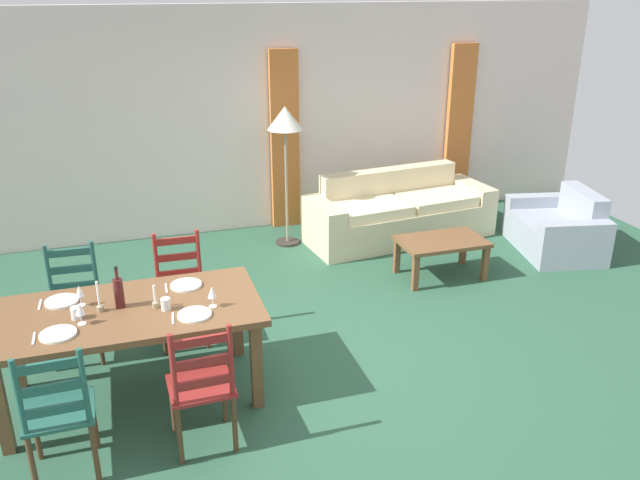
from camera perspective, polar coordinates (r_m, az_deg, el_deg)
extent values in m
cube|color=#2A533C|center=(5.55, -0.05, -10.32)|extent=(9.60, 9.60, 0.02)
cube|color=silver|center=(8.06, -7.26, 10.28)|extent=(9.60, 0.16, 2.70)
cube|color=#C76B30|center=(8.10, -3.11, 8.66)|extent=(0.35, 0.08, 2.20)
cube|color=#C76B30|center=(8.99, 12.07, 9.53)|extent=(0.35, 0.08, 2.20)
cube|color=brown|center=(4.90, -16.54, -6.07)|extent=(1.90, 0.96, 0.05)
cube|color=brown|center=(4.84, -26.20, -13.08)|extent=(0.08, 0.08, 0.70)
cube|color=brown|center=(4.82, -5.59, -10.83)|extent=(0.08, 0.08, 0.70)
cube|color=brown|center=(5.48, -25.24, -8.67)|extent=(0.08, 0.08, 0.70)
cube|color=brown|center=(5.46, -7.32, -6.68)|extent=(0.08, 0.08, 0.70)
cube|color=#215549|center=(4.48, -21.89, -13.79)|extent=(0.43, 0.41, 0.03)
cylinder|color=#4F3520|center=(4.77, -23.66, -15.11)|extent=(0.04, 0.04, 0.43)
cylinder|color=#4F3520|center=(4.74, -19.21, -14.68)|extent=(0.04, 0.04, 0.43)
cylinder|color=#4F3520|center=(4.50, -23.90, -17.64)|extent=(0.04, 0.04, 0.43)
cylinder|color=#4F3520|center=(4.46, -19.12, -17.20)|extent=(0.04, 0.04, 0.43)
cylinder|color=#215549|center=(4.22, -24.93, -12.40)|extent=(0.04, 0.04, 0.50)
cylinder|color=#215549|center=(4.18, -19.96, -11.90)|extent=(0.04, 0.04, 0.50)
cube|color=#215549|center=(4.27, -22.20, -13.62)|extent=(0.38, 0.03, 0.06)
cube|color=#215549|center=(4.19, -22.50, -11.93)|extent=(0.38, 0.03, 0.06)
cube|color=#215549|center=(4.11, -22.80, -10.18)|extent=(0.38, 0.03, 0.06)
cube|color=maroon|center=(4.47, -10.41, -12.45)|extent=(0.43, 0.41, 0.03)
cylinder|color=#4F3520|center=(4.73, -12.78, -13.95)|extent=(0.04, 0.04, 0.43)
cylinder|color=#4F3520|center=(4.76, -8.38, -13.30)|extent=(0.04, 0.04, 0.43)
cylinder|color=#4F3520|center=(4.46, -12.21, -16.41)|extent=(0.04, 0.04, 0.43)
cylinder|color=#4F3520|center=(4.49, -7.49, -15.70)|extent=(0.04, 0.04, 0.43)
cylinder|color=maroon|center=(4.17, -12.75, -11.08)|extent=(0.04, 0.04, 0.50)
cylinder|color=maroon|center=(4.21, -7.82, -10.37)|extent=(0.04, 0.04, 0.50)
cube|color=maroon|center=(4.26, -10.15, -12.21)|extent=(0.38, 0.03, 0.06)
cube|color=maroon|center=(4.18, -10.29, -10.50)|extent=(0.38, 0.03, 0.06)
cube|color=maroon|center=(4.10, -10.43, -8.73)|extent=(0.38, 0.03, 0.06)
cube|color=#225249|center=(5.69, -20.71, -5.70)|extent=(0.44, 0.42, 0.03)
cylinder|color=#4F3520|center=(5.62, -18.71, -8.41)|extent=(0.04, 0.04, 0.43)
cylinder|color=#4F3520|center=(5.67, -22.36, -8.69)|extent=(0.04, 0.04, 0.43)
cylinder|color=#4F3520|center=(5.92, -18.56, -6.79)|extent=(0.04, 0.04, 0.43)
cylinder|color=#4F3520|center=(5.97, -22.01, -7.07)|extent=(0.04, 0.04, 0.43)
cylinder|color=#225249|center=(5.71, -19.14, -2.44)|extent=(0.04, 0.04, 0.50)
cylinder|color=#225249|center=(5.76, -22.70, -2.76)|extent=(0.04, 0.04, 0.50)
cube|color=#225249|center=(5.78, -20.75, -3.78)|extent=(0.38, 0.04, 0.06)
cube|color=#225249|center=(5.73, -20.95, -2.42)|extent=(0.38, 0.04, 0.06)
cube|color=#225249|center=(5.67, -21.15, -1.03)|extent=(0.38, 0.04, 0.06)
cube|color=maroon|center=(5.68, -12.03, -4.74)|extent=(0.43, 0.41, 0.03)
cylinder|color=#4F3520|center=(5.64, -9.87, -7.38)|extent=(0.04, 0.04, 0.43)
cylinder|color=#4F3520|center=(5.63, -13.54, -7.78)|extent=(0.04, 0.04, 0.43)
cylinder|color=#4F3520|center=(5.94, -10.26, -5.83)|extent=(0.04, 0.04, 0.43)
cylinder|color=#4F3520|center=(5.93, -13.73, -6.20)|extent=(0.04, 0.04, 0.43)
cylinder|color=maroon|center=(5.73, -10.58, -1.46)|extent=(0.04, 0.04, 0.50)
cylinder|color=maroon|center=(5.72, -14.17, -1.83)|extent=(0.04, 0.04, 0.50)
cube|color=maroon|center=(5.77, -12.27, -2.83)|extent=(0.38, 0.04, 0.06)
cube|color=maroon|center=(5.72, -12.39, -1.47)|extent=(0.38, 0.04, 0.06)
cube|color=maroon|center=(5.66, -12.51, -0.07)|extent=(0.38, 0.04, 0.06)
cylinder|color=white|center=(4.69, -22.00, -7.66)|extent=(0.24, 0.24, 0.02)
cube|color=silver|center=(4.71, -23.81, -7.90)|extent=(0.02, 0.17, 0.01)
cylinder|color=white|center=(4.67, -10.95, -6.44)|extent=(0.24, 0.24, 0.02)
cube|color=silver|center=(4.67, -12.78, -6.72)|extent=(0.03, 0.17, 0.01)
cylinder|color=white|center=(5.13, -21.71, -5.01)|extent=(0.24, 0.24, 0.02)
cube|color=silver|center=(5.15, -23.36, -5.24)|extent=(0.02, 0.17, 0.01)
cylinder|color=white|center=(5.12, -11.67, -3.88)|extent=(0.24, 0.24, 0.02)
cube|color=silver|center=(5.11, -13.33, -4.14)|extent=(0.02, 0.17, 0.01)
cylinder|color=#471919|center=(4.88, -17.22, -4.48)|extent=(0.07, 0.07, 0.22)
cylinder|color=#471919|center=(4.82, -17.42, -2.88)|extent=(0.02, 0.02, 0.08)
cylinder|color=black|center=(4.80, -17.48, -2.35)|extent=(0.03, 0.03, 0.02)
cylinder|color=white|center=(4.77, -20.15, -6.92)|extent=(0.06, 0.06, 0.01)
cylinder|color=white|center=(4.76, -20.21, -6.51)|extent=(0.01, 0.01, 0.07)
cone|color=white|center=(4.72, -20.33, -5.68)|extent=(0.06, 0.06, 0.08)
cylinder|color=white|center=(4.77, -9.37, -5.77)|extent=(0.06, 0.06, 0.01)
cylinder|color=white|center=(4.76, -9.40, -5.36)|extent=(0.01, 0.01, 0.07)
cone|color=white|center=(4.72, -9.45, -4.52)|extent=(0.06, 0.06, 0.08)
cylinder|color=white|center=(5.03, -20.18, -5.39)|extent=(0.06, 0.06, 0.01)
cylinder|color=white|center=(5.02, -20.23, -5.00)|extent=(0.01, 0.01, 0.07)
cone|color=white|center=(4.98, -20.35, -4.20)|extent=(0.06, 0.06, 0.08)
cylinder|color=silver|center=(4.78, -13.37, -5.49)|extent=(0.07, 0.07, 0.09)
cylinder|color=silver|center=(4.84, -20.61, -6.01)|extent=(0.07, 0.07, 0.09)
cylinder|color=#998C66|center=(4.90, -18.71, -5.73)|extent=(0.05, 0.05, 0.04)
cylinder|color=white|center=(4.85, -18.88, -4.50)|extent=(0.02, 0.02, 0.19)
cylinder|color=#998C66|center=(4.84, -14.22, -5.54)|extent=(0.05, 0.05, 0.04)
cylinder|color=white|center=(4.80, -14.31, -4.61)|extent=(0.02, 0.02, 0.14)
cube|color=beige|center=(7.96, 7.01, 1.53)|extent=(1.88, 1.00, 0.40)
cube|color=beige|center=(8.14, 5.99, 3.52)|extent=(1.81, 0.41, 0.80)
cube|color=beige|center=(8.48, 12.97, 3.05)|extent=(0.33, 0.82, 0.58)
cube|color=beige|center=(7.48, 0.31, 1.08)|extent=(0.33, 0.82, 0.58)
cube|color=beige|center=(8.07, 10.02, 3.59)|extent=(0.93, 0.73, 0.12)
cube|color=beige|center=(7.62, 4.38, 2.77)|extent=(0.93, 0.73, 0.12)
cube|color=brown|center=(6.92, 10.63, -0.12)|extent=(0.90, 0.56, 0.04)
cube|color=brown|center=(6.64, 8.36, -2.90)|extent=(0.06, 0.06, 0.38)
cube|color=brown|center=(7.00, 14.28, -2.01)|extent=(0.06, 0.06, 0.38)
cube|color=brown|center=(7.02, 6.75, -1.41)|extent=(0.06, 0.06, 0.38)
cube|color=brown|center=(7.36, 12.45, -0.65)|extent=(0.06, 0.06, 0.38)
cube|color=#949BA7|center=(8.02, 19.83, 0.42)|extent=(0.95, 0.95, 0.38)
cube|color=#949BA7|center=(8.10, 21.90, 1.61)|extent=(0.36, 0.82, 0.72)
cube|color=#949BA7|center=(7.59, 21.41, -0.44)|extent=(0.82, 0.34, 0.52)
cube|color=#949BA7|center=(8.41, 18.53, 2.07)|extent=(0.82, 0.34, 0.52)
cylinder|color=#332D28|center=(7.82, -2.87, -0.17)|extent=(0.28, 0.28, 0.03)
cylinder|color=gray|center=(7.59, -2.96, 4.67)|extent=(0.03, 0.03, 1.35)
cone|color=silver|center=(7.40, -3.09, 10.64)|extent=(0.40, 0.40, 0.26)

